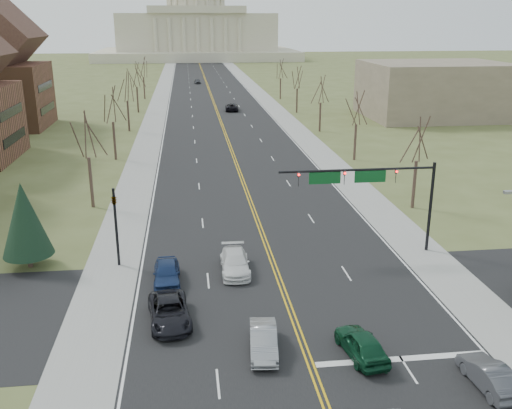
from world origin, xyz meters
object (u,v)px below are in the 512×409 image
object	(u,v)px
signal_mast	(369,183)
car_sb_inner_second	(235,263)
signal_left	(115,218)
car_far_nb	(232,107)
car_nb_inner_lead	(362,344)
car_sb_outer_lead	(169,312)
car_far_sb	(197,81)
car_sb_outer_second	(167,273)
car_sb_inner_lead	(263,341)
car_nb_outer_lead	(489,375)

from	to	relation	value
signal_mast	car_sb_inner_second	xyz separation A→B (m)	(-10.43, -2.23, -5.03)
signal_left	car_far_nb	distance (m)	75.87
signal_mast	signal_left	world-z (taller)	signal_mast
car_far_nb	car_sb_inner_second	bearing A→B (deg)	88.80
car_nb_inner_lead	car_sb_inner_second	size ratio (longest dim) A/B	0.87
car_sb_inner_second	car_sb_outer_lead	bearing A→B (deg)	-123.00
car_far_sb	car_sb_inner_second	bearing A→B (deg)	-94.87
car_sb_outer_lead	signal_mast	bearing A→B (deg)	24.62
signal_left	car_far_sb	distance (m)	126.37
car_sb_outer_second	car_sb_inner_lead	bearing A→B (deg)	-60.99
car_sb_inner_lead	car_far_sb	size ratio (longest dim) A/B	1.06
car_sb_outer_lead	car_sb_inner_second	distance (m)	8.17
car_sb_inner_second	car_far_sb	world-z (taller)	car_sb_inner_second
car_nb_outer_lead	car_sb_inner_lead	xyz separation A→B (m)	(-10.73, 4.52, 0.01)
car_far_nb	signal_left	bearing A→B (deg)	82.24
signal_mast	car_nb_outer_lead	world-z (taller)	signal_mast
car_sb_outer_lead	car_sb_outer_second	xyz separation A→B (m)	(-0.30, 5.50, 0.05)
car_nb_outer_lead	car_sb_outer_second	world-z (taller)	car_sb_outer_second
car_sb_inner_lead	car_sb_outer_second	distance (m)	10.89
car_sb_inner_second	car_sb_outer_second	bearing A→B (deg)	-164.37
signal_left	car_sb_inner_second	size ratio (longest dim) A/B	1.21
car_nb_inner_lead	car_far_nb	xyz separation A→B (m)	(0.08, 88.36, 0.01)
car_sb_outer_lead	car_far_nb	bearing A→B (deg)	76.42
signal_mast	car_sb_outer_lead	bearing A→B (deg)	-149.00
car_far_sb	car_sb_outer_lead	bearing A→B (deg)	-96.80
car_nb_outer_lead	signal_left	bearing A→B (deg)	-44.63
car_sb_inner_lead	car_sb_outer_second	size ratio (longest dim) A/B	0.93
car_nb_outer_lead	car_far_nb	size ratio (longest dim) A/B	0.77
car_sb_outer_second	car_far_sb	distance (m)	129.64
car_far_nb	car_far_sb	size ratio (longest dim) A/B	1.37
car_sb_outer_second	car_far_nb	xyz separation A→B (m)	(10.84, 77.93, -0.02)
signal_left	car_sb_outer_second	distance (m)	5.85
car_nb_outer_lead	car_sb_inner_lead	world-z (taller)	car_sb_inner_lead
car_sb_outer_lead	car_far_sb	xyz separation A→B (m)	(4.86, 135.03, -0.04)
car_sb_outer_lead	car_far_nb	distance (m)	84.09
signal_mast	car_sb_outer_second	bearing A→B (deg)	-167.08
car_nb_inner_lead	car_sb_outer_lead	distance (m)	11.56
car_sb_inner_lead	car_sb_outer_lead	size ratio (longest dim) A/B	0.82
car_nb_inner_lead	car_nb_outer_lead	xyz separation A→B (m)	(5.49, -3.48, -0.06)
car_nb_outer_lead	car_sb_outer_second	size ratio (longest dim) A/B	0.92
signal_mast	car_nb_outer_lead	size ratio (longest dim) A/B	2.93
car_nb_outer_lead	car_sb_outer_second	xyz separation A→B (m)	(-16.24, 13.91, 0.09)
car_nb_inner_lead	signal_mast	bearing A→B (deg)	-116.00
signal_mast	car_far_sb	size ratio (longest dim) A/B	3.07
signal_mast	signal_left	distance (m)	19.06
car_sb_inner_lead	car_sb_inner_second	xyz separation A→B (m)	(-0.65, 10.66, 0.03)
car_far_sb	signal_left	bearing A→B (deg)	-98.74
signal_mast	car_far_sb	xyz separation A→B (m)	(-10.13, 126.03, -5.08)
signal_mast	signal_left	size ratio (longest dim) A/B	2.02
signal_left	car_far_sb	size ratio (longest dim) A/B	1.52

